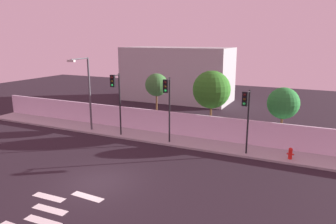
# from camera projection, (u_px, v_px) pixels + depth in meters

# --- Properties ---
(ground_plane) EXTENTS (80.00, 80.00, 0.00)m
(ground_plane) POSITION_uv_depth(u_px,v_px,m) (98.00, 182.00, 17.25)
(ground_plane) COLOR black
(sidewalk) EXTENTS (36.00, 2.40, 0.15)m
(sidewalk) POSITION_uv_depth(u_px,v_px,m) (164.00, 139.00, 24.46)
(sidewalk) COLOR #9F9F9F
(sidewalk) RESTS_ON ground
(perimeter_wall) EXTENTS (36.00, 0.18, 1.80)m
(perimeter_wall) POSITION_uv_depth(u_px,v_px,m) (171.00, 123.00, 25.38)
(perimeter_wall) COLOR silver
(perimeter_wall) RESTS_ON sidewalk
(crosswalk_marking) EXTENTS (3.50, 4.76, 0.01)m
(crosswalk_marking) POSITION_uv_depth(u_px,v_px,m) (43.00, 214.00, 14.09)
(crosswalk_marking) COLOR silver
(crosswalk_marking) RESTS_ON ground
(traffic_light_left) EXTENTS (0.37, 1.31, 4.88)m
(traffic_light_left) POSITION_uv_depth(u_px,v_px,m) (116.00, 92.00, 24.00)
(traffic_light_left) COLOR black
(traffic_light_left) RESTS_ON sidewalk
(traffic_light_center) EXTENTS (0.36, 1.15, 4.29)m
(traffic_light_center) POSITION_uv_depth(u_px,v_px,m) (246.00, 109.00, 20.07)
(traffic_light_center) COLOR black
(traffic_light_center) RESTS_ON sidewalk
(traffic_light_right) EXTENTS (0.49, 1.43, 4.79)m
(traffic_light_right) POSITION_uv_depth(u_px,v_px,m) (167.00, 97.00, 22.16)
(traffic_light_right) COLOR black
(traffic_light_right) RESTS_ON sidewalk
(street_lamp_curbside) EXTENTS (0.61, 2.28, 6.01)m
(street_lamp_curbside) POSITION_uv_depth(u_px,v_px,m) (87.00, 87.00, 25.63)
(street_lamp_curbside) COLOR #4C4C51
(street_lamp_curbside) RESTS_ON sidewalk
(fire_hydrant) EXTENTS (0.44, 0.26, 0.75)m
(fire_hydrant) POSITION_uv_depth(u_px,v_px,m) (290.00, 153.00, 20.10)
(fire_hydrant) COLOR red
(fire_hydrant) RESTS_ON sidewalk
(roadside_tree_leftmost) EXTENTS (1.94, 1.94, 4.78)m
(roadside_tree_leftmost) POSITION_uv_depth(u_px,v_px,m) (157.00, 85.00, 26.85)
(roadside_tree_leftmost) COLOR brown
(roadside_tree_leftmost) RESTS_ON ground
(roadside_tree_midleft) EXTENTS (2.98, 2.98, 5.22)m
(roadside_tree_midleft) POSITION_uv_depth(u_px,v_px,m) (212.00, 90.00, 24.85)
(roadside_tree_midleft) COLOR brown
(roadside_tree_midleft) RESTS_ON ground
(roadside_tree_midright) EXTENTS (2.28, 2.28, 4.24)m
(roadside_tree_midright) POSITION_uv_depth(u_px,v_px,m) (283.00, 103.00, 22.76)
(roadside_tree_midright) COLOR brown
(roadside_tree_midright) RESTS_ON ground
(low_building_distant) EXTENTS (13.33, 6.00, 6.59)m
(low_building_distant) POSITION_uv_depth(u_px,v_px,m) (177.00, 74.00, 39.53)
(low_building_distant) COLOR #9E9E9E
(low_building_distant) RESTS_ON ground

